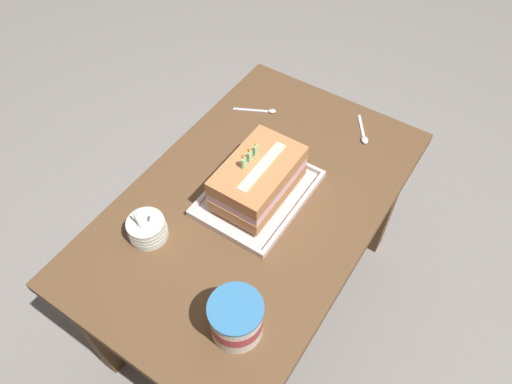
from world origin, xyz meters
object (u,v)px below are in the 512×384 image
(ice_cream_tub, at_px, (236,318))
(serving_spoon_near_tray, at_px, (264,111))
(serving_spoon_by_bowls, at_px, (364,136))
(bowl_stack, at_px, (147,229))
(foil_tray, at_px, (258,194))
(birthday_cake, at_px, (258,178))

(ice_cream_tub, relative_size, serving_spoon_near_tray, 0.94)
(serving_spoon_by_bowls, bearing_deg, bowl_stack, 153.59)
(foil_tray, relative_size, serving_spoon_by_bowls, 2.84)
(birthday_cake, xyz_separation_m, bowl_stack, (-0.30, 0.19, -0.05))
(foil_tray, xyz_separation_m, serving_spoon_by_bowls, (0.41, -0.16, -0.00))
(bowl_stack, distance_m, ice_cream_tub, 0.39)
(ice_cream_tub, distance_m, serving_spoon_by_bowls, 0.80)
(birthday_cake, bearing_deg, bowl_stack, 147.89)
(bowl_stack, bearing_deg, birthday_cake, -32.11)
(ice_cream_tub, distance_m, serving_spoon_near_tray, 0.81)
(foil_tray, height_order, bowl_stack, bowl_stack)
(foil_tray, bearing_deg, ice_cream_tub, -153.91)
(birthday_cake, bearing_deg, serving_spoon_near_tray, 30.14)
(foil_tray, distance_m, birthday_cake, 0.08)
(birthday_cake, distance_m, serving_spoon_by_bowls, 0.45)
(serving_spoon_by_bowls, bearing_deg, foil_tray, 158.12)
(bowl_stack, bearing_deg, serving_spoon_near_tray, 0.55)
(bowl_stack, bearing_deg, foil_tray, -32.12)
(serving_spoon_by_bowls, bearing_deg, birthday_cake, 158.11)
(ice_cream_tub, bearing_deg, bowl_stack, 76.36)
(bowl_stack, relative_size, serving_spoon_near_tray, 0.79)
(foil_tray, bearing_deg, birthday_cake, 90.00)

